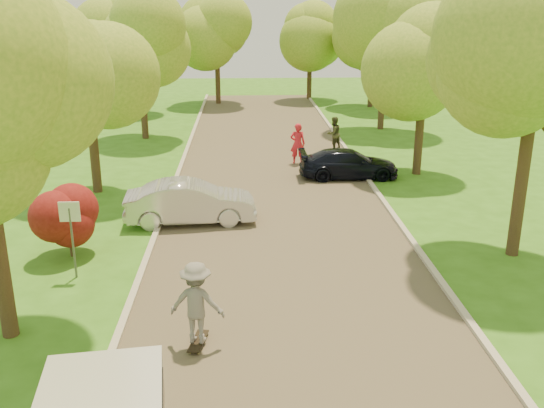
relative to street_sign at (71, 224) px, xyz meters
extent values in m
plane|color=#346C19|center=(5.80, -4.00, -1.56)|extent=(100.00, 100.00, 0.00)
cube|color=#4C4438|center=(5.80, 4.00, -1.56)|extent=(8.00, 60.00, 0.01)
cube|color=#B2AD9E|center=(1.75, 4.00, -1.50)|extent=(0.18, 60.00, 0.12)
cube|color=#B2AD9E|center=(9.85, 4.00, -1.50)|extent=(0.18, 60.00, 0.12)
cylinder|color=#59595E|center=(0.00, 0.00, -0.56)|extent=(0.06, 0.06, 2.00)
cube|color=white|center=(0.00, 0.00, 0.34)|extent=(0.55, 0.04, 0.55)
cylinder|color=#382619|center=(-0.50, 1.50, -1.21)|extent=(0.12, 0.12, 0.70)
sphere|color=#590F0F|center=(-0.50, 1.50, -0.46)|extent=(1.70, 1.70, 1.70)
cylinder|color=#382619|center=(-0.70, -3.00, 0.24)|extent=(0.36, 0.36, 3.60)
sphere|color=olive|center=(-0.01, -3.00, 4.11)|extent=(3.45, 3.45, 3.45)
cylinder|color=#382619|center=(-1.20, 8.00, 0.01)|extent=(0.36, 0.36, 3.15)
sphere|color=olive|center=(-1.20, 8.00, 2.85)|extent=(4.20, 4.20, 4.20)
sphere|color=olive|center=(-0.57, 8.00, 3.48)|extent=(3.15, 3.15, 3.15)
cylinder|color=#382619|center=(-0.80, 18.00, 0.35)|extent=(0.36, 0.36, 3.83)
sphere|color=olive|center=(-0.80, 18.00, 3.70)|extent=(4.80, 4.80, 4.80)
sphere|color=olive|center=(-0.08, 18.00, 4.42)|extent=(3.60, 3.60, 3.60)
cylinder|color=#382619|center=(12.60, 1.00, 0.35)|extent=(0.36, 0.36, 3.83)
sphere|color=olive|center=(12.60, 1.00, 3.76)|extent=(5.00, 5.00, 5.00)
cylinder|color=#382619|center=(12.20, 10.00, 0.12)|extent=(0.36, 0.36, 3.38)
sphere|color=olive|center=(12.20, 10.00, 3.13)|extent=(4.40, 4.40, 4.40)
sphere|color=olive|center=(12.86, 10.00, 3.79)|extent=(3.30, 3.30, 3.30)
cylinder|color=#382619|center=(12.80, 20.00, 0.46)|extent=(0.36, 0.36, 4.05)
sphere|color=olive|center=(12.80, 20.00, 4.05)|extent=(5.20, 5.20, 5.20)
sphere|color=olive|center=(13.58, 20.00, 4.83)|extent=(3.90, 3.90, 3.90)
cylinder|color=#382619|center=(-3.20, 26.00, 0.24)|extent=(0.36, 0.36, 3.60)
sphere|color=olive|center=(-3.20, 26.00, 3.54)|extent=(5.00, 5.00, 5.00)
sphere|color=olive|center=(-2.45, 26.00, 4.29)|extent=(3.75, 3.75, 3.75)
cylinder|color=#382619|center=(13.80, 28.00, 0.35)|extent=(0.36, 0.36, 3.83)
sphere|color=olive|center=(13.80, 28.00, 3.76)|extent=(5.00, 5.00, 5.00)
sphere|color=olive|center=(14.55, 28.00, 4.51)|extent=(3.75, 3.75, 3.75)
cylinder|color=#382619|center=(2.80, 30.00, 0.12)|extent=(0.36, 0.36, 3.38)
sphere|color=olive|center=(2.80, 30.00, 3.25)|extent=(4.80, 4.80, 4.80)
sphere|color=olive|center=(3.52, 30.00, 3.97)|extent=(3.60, 3.60, 3.60)
cylinder|color=#382619|center=(9.80, 32.00, 0.24)|extent=(0.36, 0.36, 3.60)
sphere|color=olive|center=(9.80, 32.00, 3.54)|extent=(5.00, 5.00, 5.00)
sphere|color=olive|center=(10.55, 32.00, 4.29)|extent=(3.75, 3.75, 3.75)
imported|color=silver|center=(2.80, 4.24, -0.84)|extent=(4.49, 1.84, 1.45)
imported|color=black|center=(9.10, 9.54, -0.95)|extent=(4.22, 1.72, 1.22)
cube|color=black|center=(3.57, -3.65, -1.45)|extent=(0.43, 0.98, 0.02)
cylinder|color=#BFCC4C|center=(3.71, -3.34, -1.52)|extent=(0.04, 0.08, 0.07)
cylinder|color=#BFCC4C|center=(3.55, -3.31, -1.52)|extent=(0.04, 0.08, 0.07)
cylinder|color=#BFCC4C|center=(3.59, -4.00, -1.52)|extent=(0.04, 0.08, 0.07)
cylinder|color=#BFCC4C|center=(3.42, -3.97, -1.52)|extent=(0.04, 0.08, 0.07)
imported|color=slate|center=(3.57, -3.65, -0.52)|extent=(1.30, 0.89, 1.85)
imported|color=red|center=(7.13, 12.00, -0.61)|extent=(0.74, 0.53, 1.91)
imported|color=#343821|center=(9.21, 14.73, -0.72)|extent=(1.04, 0.99, 1.69)
camera|label=1|loc=(4.63, -15.34, 5.58)|focal=40.00mm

